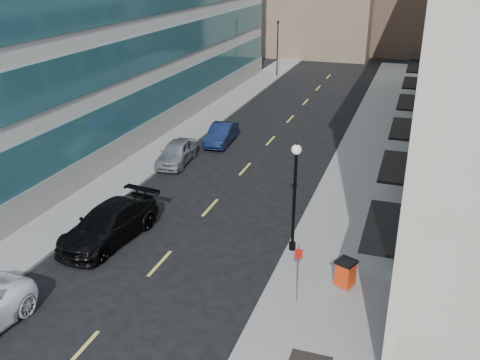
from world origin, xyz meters
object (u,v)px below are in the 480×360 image
Objects in this scene: lamppost at (295,189)px; sign_post at (298,266)px; car_blue_sedan at (221,134)px; trash_bin at (346,272)px; traffic_signal at (278,24)px; urn_planter at (392,247)px; car_silver_sedan at (176,153)px; car_black_pickup at (109,224)px.

lamppost is 2.10× the size of sign_post.
trash_bin is at bearing -58.12° from car_blue_sedan.
lamppost is (8.50, -13.40, 2.47)m from car_blue_sedan.
urn_planter is (15.10, -36.24, -5.15)m from traffic_signal.
sign_post reaches higher than car_silver_sedan.
trash_bin is at bearing -117.44° from urn_planter.
sign_post reaches higher than car_black_pickup.
car_black_pickup reaches higher than urn_planter.
car_blue_sedan is 0.84× the size of lamppost.
traffic_signal is 1.62× the size of car_blue_sedan.
sign_post is at bearing -73.81° from traffic_signal.
car_black_pickup is 13.06m from urn_planter.
lamppost is at bearing 164.58° from trash_bin.
traffic_signal is 28.92m from car_silver_sedan.
urn_planter is at bearing 12.13° from lamppost.
car_silver_sedan is 3.78× the size of trash_bin.
urn_planter is at bearing 85.76° from trash_bin.
car_black_pickup is at bearing -159.31° from trash_bin.
car_black_pickup is at bearing -88.14° from car_silver_sedan.
trash_bin is at bearing 4.65° from car_black_pickup.
lamppost is at bearing -73.80° from traffic_signal.
car_silver_sedan is 16.13m from urn_planter.
traffic_signal reaches higher than trash_bin.
car_silver_sedan is at bearing 162.35° from trash_bin.
sign_post is at bearing -5.47° from car_black_pickup.
car_black_pickup is 2.38× the size of sign_post.
car_silver_sedan is 6.39× the size of urn_planter.
traffic_signal reaches higher than lamppost.
car_blue_sedan is (0.00, 15.06, -0.14)m from car_black_pickup.
car_black_pickup is at bearing -168.57° from urn_planter.
urn_planter is (4.30, 0.92, -2.61)m from lamppost.
car_silver_sedan is (0.96, -28.48, -4.97)m from traffic_signal.
car_black_pickup is 8.97m from lamppost.
trash_bin is at bearing -46.35° from car_silver_sedan.
lamppost is (-2.70, 2.16, 2.40)m from trash_bin.
urn_planter is (3.20, 4.74, -1.16)m from sign_post.
urn_planter is at bearing -48.14° from car_blue_sedan.
sign_post reaches higher than car_blue_sedan.
car_silver_sedan is 16.58m from trash_bin.
car_black_pickup is at bearing -86.61° from traffic_signal.
car_black_pickup reaches higher than car_blue_sedan.
traffic_signal is at bearing 112.62° from urn_planter.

